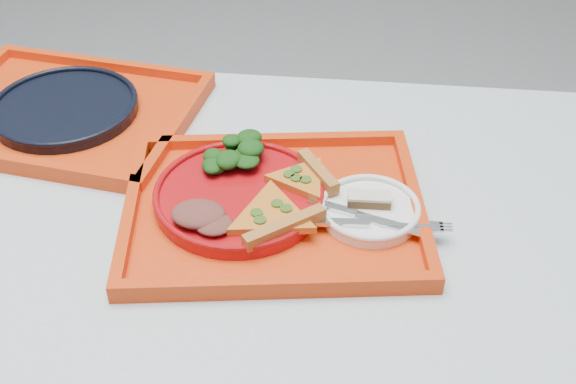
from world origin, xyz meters
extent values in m
cube|color=#B2BFC8|center=(0.00, 0.00, 0.73)|extent=(1.60, 0.80, 0.03)
cylinder|color=gray|center=(0.72, 0.32, 0.36)|extent=(0.05, 0.05, 0.72)
cube|color=red|center=(0.22, -0.01, 0.76)|extent=(0.50, 0.41, 0.01)
cube|color=red|center=(-0.19, 0.21, 0.76)|extent=(0.50, 0.41, 0.01)
cylinder|color=#A30A0E|center=(0.16, 0.00, 0.77)|extent=(0.26, 0.26, 0.02)
cylinder|color=white|center=(0.36, -0.01, 0.77)|extent=(0.15, 0.15, 0.01)
cylinder|color=black|center=(-0.19, 0.21, 0.77)|extent=(0.26, 0.26, 0.02)
ellipsoid|color=black|center=(0.14, 0.07, 0.80)|extent=(0.10, 0.09, 0.05)
ellipsoid|color=brown|center=(0.12, -0.07, 0.79)|extent=(0.08, 0.06, 0.02)
cube|color=#4F311A|center=(0.36, 0.00, 0.78)|extent=(0.07, 0.03, 0.01)
cube|color=beige|center=(0.36, 0.00, 0.79)|extent=(0.07, 0.03, 0.00)
cube|color=silver|center=(0.36, -0.04, 0.78)|extent=(0.18, 0.07, 0.01)
cube|color=silver|center=(0.38, -0.05, 0.78)|extent=(0.19, 0.03, 0.01)
camera|label=1|loc=(0.33, -0.84, 1.48)|focal=45.00mm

